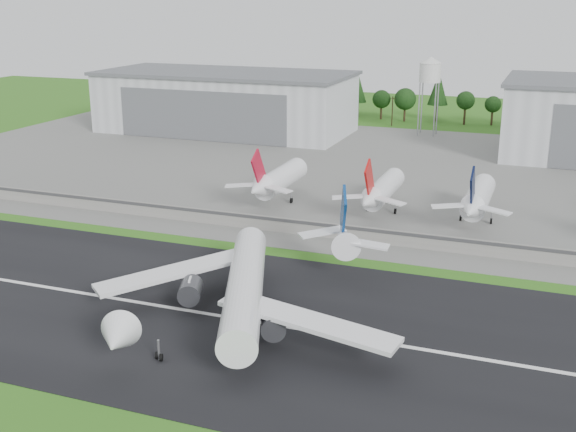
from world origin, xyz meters
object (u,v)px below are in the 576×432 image
at_px(parked_jet_red_a, 277,180).
at_px(parked_jet_navy, 477,199).
at_px(parked_jet_red_b, 381,191).
at_px(main_airliner, 243,294).

height_order(parked_jet_red_a, parked_jet_navy, parked_jet_red_a).
bearing_deg(parked_jet_red_b, parked_jet_red_a, 179.91).
bearing_deg(parked_jet_navy, parked_jet_red_b, -179.92).
xyz_separation_m(main_airliner, parked_jet_red_b, (6.55, 66.93, 1.07)).
height_order(main_airliner, parked_jet_red_b, main_airliner).
bearing_deg(parked_jet_navy, main_airliner, -113.63).
bearing_deg(parked_jet_red_a, parked_jet_red_b, -0.09).
xyz_separation_m(parked_jet_red_a, parked_jet_red_b, (27.06, -0.04, -0.26)).
relative_size(main_airliner, parked_jet_red_b, 1.83).
distance_m(parked_jet_red_a, parked_jet_navy, 49.80).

